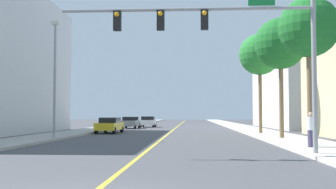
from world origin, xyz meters
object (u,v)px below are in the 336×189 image
Objects in this scene: traffic_signal_mast at (225,36)px; street_lamp at (55,73)px; palm_mid at (281,44)px; car_yellow at (110,125)px; palm_near at (309,28)px; car_gray at (130,122)px; pedestrian at (311,130)px; palm_far at (260,55)px; car_white at (148,122)px.

street_lamp is (-10.73, 10.44, -0.40)m from traffic_signal_mast.
palm_mid is 17.47m from car_yellow.
palm_mid is at bearing 89.19° from palm_near.
car_gray is at bearing 114.61° from palm_near.
car_gray is 2.45× the size of pedestrian.
palm_mid is at bearing -88.14° from palm_far.
pedestrian is (4.31, 3.10, -3.96)m from traffic_signal_mast.
car_yellow is (-13.52, 16.53, -5.32)m from palm_near.
palm_mid is 26.89m from car_gray.
street_lamp is 1.75× the size of car_yellow.
car_white is (-11.99, 35.47, -5.32)m from palm_near.
palm_mid is 7.24m from palm_far.
palm_far is at bearing 133.69° from car_gray.
car_gray is (-9.02, 33.69, -4.19)m from traffic_signal_mast.
palm_near is 37.82m from car_white.
palm_far is (-0.23, 7.23, 0.31)m from palm_mid.
car_gray is at bearing -88.08° from car_yellow.
pedestrian is at bearing 35.77° from traffic_signal_mast.
palm_mid reaches higher than car_gray.
palm_far is at bearing 12.62° from pedestrian.
car_yellow is at bearing -93.99° from car_white.
palm_near is at bearing -1.73° from pedestrian.
traffic_signal_mast is 19.11m from palm_far.
traffic_signal_mast is 6.62m from pedestrian.
car_gray is 0.90× the size of car_yellow.
car_gray is at bearing 131.50° from palm_far.
palm_far reaches higher than car_yellow.
street_lamp is 16.64m from palm_near.
car_gray and car_yellow have the same top height.
pedestrian is (15.04, -7.33, -3.57)m from street_lamp.
pedestrian is (13.33, -30.59, 0.23)m from car_gray.
palm_far reaches higher than traffic_signal_mast.
palm_mid is at bearing 123.57° from car_gray.
street_lamp is 23.63m from car_gray.
palm_far reaches higher than car_white.
palm_near is at bearing -89.48° from palm_far.
palm_mid reaches higher than traffic_signal_mast.
palm_far is 21.18m from car_gray.
car_gray is at bearing 121.39° from palm_mid.
palm_near is (4.55, 4.04, 1.13)m from traffic_signal_mast.
palm_far is 24.88m from car_white.
car_white is 6.03m from car_gray.
car_yellow is 2.71× the size of pedestrian.
palm_near is 0.92× the size of palm_mid.
pedestrian reaches higher than car_white.
palm_near reaches higher than pedestrian.
street_lamp is at bearing 135.81° from traffic_signal_mast.
car_white is at bearing 100.66° from traffic_signal_mast.
palm_near reaches higher than car_white.
palm_near is 33.04m from car_gray.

